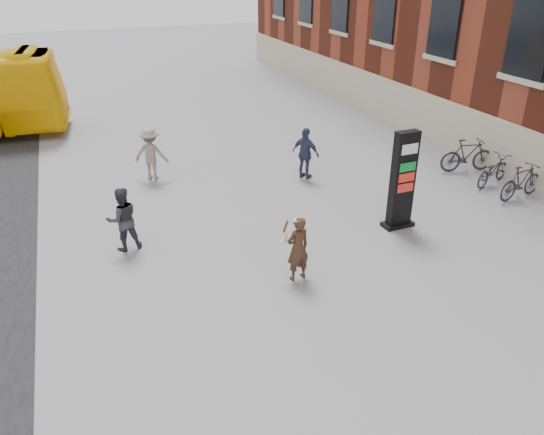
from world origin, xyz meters
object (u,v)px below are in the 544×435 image
object	(u,v)px
info_pylon	(403,180)
pedestrian_c	(306,153)
pedestrian_a	(123,219)
pedestrian_b	(151,154)
bike_7	(467,155)
woman	(298,248)
bike_5	(521,182)
bike_6	(493,170)

from	to	relation	value
info_pylon	pedestrian_c	bearing A→B (deg)	100.23
pedestrian_a	pedestrian_b	world-z (taller)	pedestrian_b
pedestrian_c	bike_7	distance (m)	5.55
pedestrian_a	bike_7	size ratio (longest dim) A/B	0.87
pedestrian_a	pedestrian_c	bearing A→B (deg)	-163.34
info_pylon	pedestrian_b	xyz separation A→B (m)	(-5.59, 5.87, -0.48)
pedestrian_c	bike_7	size ratio (longest dim) A/B	0.90
pedestrian_c	bike_7	xyz separation A→B (m)	(5.35, -1.42, -0.28)
pedestrian_b	bike_7	bearing A→B (deg)	-171.85
info_pylon	pedestrian_a	xyz separation A→B (m)	(-7.05, 1.41, -0.51)
woman	pedestrian_a	xyz separation A→B (m)	(-3.45, 2.81, 0.03)
pedestrian_b	bike_7	distance (m)	10.55
woman	bike_5	bearing A→B (deg)	-178.16
woman	pedestrian_c	world-z (taller)	pedestrian_c
info_pylon	bike_6	world-z (taller)	info_pylon
info_pylon	bike_5	distance (m)	4.53
bike_7	woman	bearing A→B (deg)	129.39
pedestrian_a	pedestrian_b	distance (m)	4.69
bike_5	pedestrian_c	bearing A→B (deg)	45.49
bike_6	info_pylon	bearing A→B (deg)	87.34
pedestrian_c	bike_6	size ratio (longest dim) A/B	0.96
pedestrian_a	bike_5	size ratio (longest dim) A/B	0.92
woman	bike_6	world-z (taller)	woman
pedestrian_a	pedestrian_b	xyz separation A→B (m)	(1.45, 4.46, 0.03)
info_pylon	bike_5	xyz separation A→B (m)	(4.45, 0.25, -0.80)
pedestrian_a	pedestrian_b	size ratio (longest dim) A/B	0.96
pedestrian_a	bike_7	world-z (taller)	pedestrian_a
pedestrian_c	bike_5	xyz separation A→B (m)	(5.35, -3.84, -0.31)
woman	pedestrian_b	xyz separation A→B (m)	(-1.99, 7.27, 0.06)
woman	pedestrian_c	size ratio (longest dim) A/B	0.91
pedestrian_c	bike_6	xyz separation A→B (m)	(5.35, -2.65, -0.38)
pedestrian_c	bike_6	distance (m)	5.99
bike_6	pedestrian_c	bearing A→B (deg)	43.01
bike_5	bike_7	xyz separation A→B (m)	(0.00, 2.42, 0.03)
woman	info_pylon	bearing A→B (deg)	-168.50
pedestrian_a	bike_7	distance (m)	11.57
pedestrian_a	bike_5	distance (m)	11.56
bike_6	bike_7	size ratio (longest dim) A/B	0.94
pedestrian_c	bike_5	distance (m)	6.60
pedestrian_c	bike_7	world-z (taller)	pedestrian_c
info_pylon	bike_7	size ratio (longest dim) A/B	1.41
info_pylon	bike_7	bearing A→B (deg)	28.82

